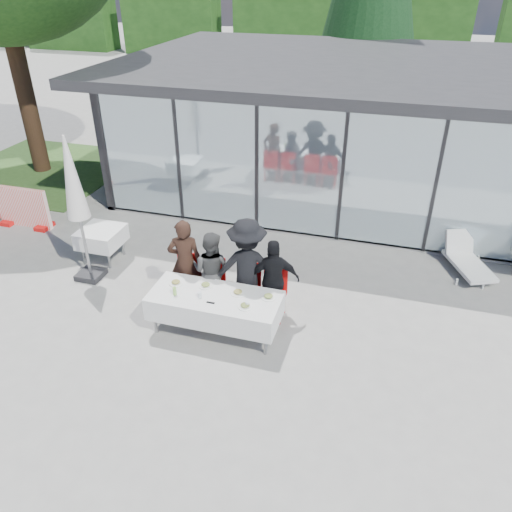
{
  "coord_description": "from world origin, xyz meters",
  "views": [
    {
      "loc": [
        2.11,
        -6.34,
        5.66
      ],
      "look_at": [
        -0.11,
        1.2,
        0.99
      ],
      "focal_mm": 35.0,
      "sensor_mm": 36.0,
      "label": 1
    }
  ],
  "objects_px": {
    "diner_c": "(247,268)",
    "spare_table_left": "(101,237)",
    "dining_table": "(215,306)",
    "plate_extra": "(245,306)",
    "plate_d": "(268,297)",
    "spare_chair_b": "(485,234)",
    "plate_b": "(206,285)",
    "juice_bottle": "(175,291)",
    "diner_chair_b": "(213,280)",
    "plate_a": "(176,282)",
    "folded_eyeglasses": "(211,303)",
    "diner_a": "(185,262)",
    "diner_chair_c": "(248,285)",
    "lounger": "(466,258)",
    "market_umbrella": "(74,188)",
    "diner_chair_d": "(274,290)",
    "plate_c": "(238,292)",
    "diner_chair_a": "(187,275)",
    "diner_b": "(211,270)",
    "diner_d": "(274,280)"
  },
  "relations": [
    {
      "from": "diner_a",
      "to": "folded_eyeglasses",
      "type": "xyz_separation_m",
      "value": [
        0.85,
        -0.93,
        -0.1
      ]
    },
    {
      "from": "plate_a",
      "to": "plate_c",
      "type": "height_order",
      "value": "same"
    },
    {
      "from": "diner_chair_c",
      "to": "plate_d",
      "type": "bearing_deg",
      "value": -46.1
    },
    {
      "from": "diner_d",
      "to": "juice_bottle",
      "type": "height_order",
      "value": "diner_d"
    },
    {
      "from": "diner_chair_b",
      "to": "plate_c",
      "type": "distance_m",
      "value": 0.93
    },
    {
      "from": "spare_chair_b",
      "to": "plate_extra",
      "type": "bearing_deg",
      "value": -133.91
    },
    {
      "from": "diner_c",
      "to": "spare_table_left",
      "type": "relative_size",
      "value": 2.2
    },
    {
      "from": "diner_b",
      "to": "diner_c",
      "type": "xyz_separation_m",
      "value": [
        0.69,
        0.0,
        0.17
      ]
    },
    {
      "from": "diner_chair_a",
      "to": "spare_chair_b",
      "type": "xyz_separation_m",
      "value": [
        5.57,
        3.38,
        0.0
      ]
    },
    {
      "from": "diner_chair_d",
      "to": "plate_a",
      "type": "bearing_deg",
      "value": -159.74
    },
    {
      "from": "diner_c",
      "to": "spare_table_left",
      "type": "bearing_deg",
      "value": -28.89
    },
    {
      "from": "diner_chair_b",
      "to": "plate_a",
      "type": "height_order",
      "value": "diner_chair_b"
    },
    {
      "from": "diner_chair_a",
      "to": "plate_c",
      "type": "relative_size",
      "value": 3.94
    },
    {
      "from": "plate_b",
      "to": "market_umbrella",
      "type": "xyz_separation_m",
      "value": [
        -2.85,
        0.68,
        1.21
      ]
    },
    {
      "from": "folded_eyeglasses",
      "to": "diner_chair_b",
      "type": "bearing_deg",
      "value": 109.29
    },
    {
      "from": "dining_table",
      "to": "plate_extra",
      "type": "relative_size",
      "value": 9.12
    },
    {
      "from": "plate_extra",
      "to": "lounger",
      "type": "bearing_deg",
      "value": 43.68
    },
    {
      "from": "plate_d",
      "to": "plate_extra",
      "type": "height_order",
      "value": "same"
    },
    {
      "from": "juice_bottle",
      "to": "diner_chair_b",
      "type": "bearing_deg",
      "value": 70.18
    },
    {
      "from": "plate_d",
      "to": "spare_table_left",
      "type": "xyz_separation_m",
      "value": [
        -4.1,
        1.42,
        -0.22
      ]
    },
    {
      "from": "plate_a",
      "to": "plate_extra",
      "type": "relative_size",
      "value": 1.0
    },
    {
      "from": "market_umbrella",
      "to": "diner_chair_d",
      "type": "bearing_deg",
      "value": -2.1
    },
    {
      "from": "diner_a",
      "to": "plate_extra",
      "type": "distance_m",
      "value": 1.68
    },
    {
      "from": "spare_table_left",
      "to": "market_umbrella",
      "type": "distance_m",
      "value": 1.61
    },
    {
      "from": "diner_b",
      "to": "diner_chair_d",
      "type": "bearing_deg",
      "value": -172.92
    },
    {
      "from": "diner_chair_d",
      "to": "market_umbrella",
      "type": "relative_size",
      "value": 0.33
    },
    {
      "from": "plate_b",
      "to": "juice_bottle",
      "type": "distance_m",
      "value": 0.56
    },
    {
      "from": "spare_table_left",
      "to": "plate_c",
      "type": "bearing_deg",
      "value": -22.04
    },
    {
      "from": "diner_chair_a",
      "to": "spare_table_left",
      "type": "height_order",
      "value": "diner_chair_a"
    },
    {
      "from": "diner_b",
      "to": "plate_c",
      "type": "height_order",
      "value": "diner_b"
    },
    {
      "from": "spare_table_left",
      "to": "market_umbrella",
      "type": "xyz_separation_m",
      "value": [
        0.11,
        -0.71,
        1.43
      ]
    },
    {
      "from": "plate_a",
      "to": "spare_table_left",
      "type": "xyz_separation_m",
      "value": [
        -2.42,
        1.46,
        -0.22
      ]
    },
    {
      "from": "plate_c",
      "to": "lounger",
      "type": "xyz_separation_m",
      "value": [
        3.99,
        3.25,
        -0.52
      ]
    },
    {
      "from": "diner_chair_c",
      "to": "lounger",
      "type": "distance_m",
      "value": 4.81
    },
    {
      "from": "plate_d",
      "to": "plate_c",
      "type": "bearing_deg",
      "value": -177.41
    },
    {
      "from": "diner_a",
      "to": "diner_d",
      "type": "xyz_separation_m",
      "value": [
        1.7,
        0.0,
        -0.08
      ]
    },
    {
      "from": "lounger",
      "to": "plate_a",
      "type": "bearing_deg",
      "value": -147.47
    },
    {
      "from": "diner_d",
      "to": "plate_d",
      "type": "distance_m",
      "value": 0.52
    },
    {
      "from": "diner_chair_a",
      "to": "diner_chair_c",
      "type": "height_order",
      "value": "same"
    },
    {
      "from": "dining_table",
      "to": "market_umbrella",
      "type": "height_order",
      "value": "market_umbrella"
    },
    {
      "from": "diner_chair_b",
      "to": "spare_chair_b",
      "type": "height_order",
      "value": "same"
    },
    {
      "from": "diner_chair_a",
      "to": "diner_b",
      "type": "relative_size",
      "value": 0.63
    },
    {
      "from": "diner_c",
      "to": "lounger",
      "type": "bearing_deg",
      "value": -160.55
    },
    {
      "from": "diner_b",
      "to": "diner_chair_b",
      "type": "distance_m",
      "value": 0.24
    },
    {
      "from": "folded_eyeglasses",
      "to": "diner_c",
      "type": "bearing_deg",
      "value": 69.47
    },
    {
      "from": "plate_d",
      "to": "spare_chair_b",
      "type": "bearing_deg",
      "value": 45.76
    },
    {
      "from": "spare_chair_b",
      "to": "lounger",
      "type": "relative_size",
      "value": 0.67
    },
    {
      "from": "diner_chair_c",
      "to": "plate_b",
      "type": "xyz_separation_m",
      "value": [
        -0.61,
        -0.53,
        0.24
      ]
    },
    {
      "from": "diner_chair_d",
      "to": "spare_table_left",
      "type": "relative_size",
      "value": 1.13
    },
    {
      "from": "diner_a",
      "to": "spare_table_left",
      "type": "xyz_separation_m",
      "value": [
        -2.36,
        0.9,
        -0.3
      ]
    }
  ]
}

